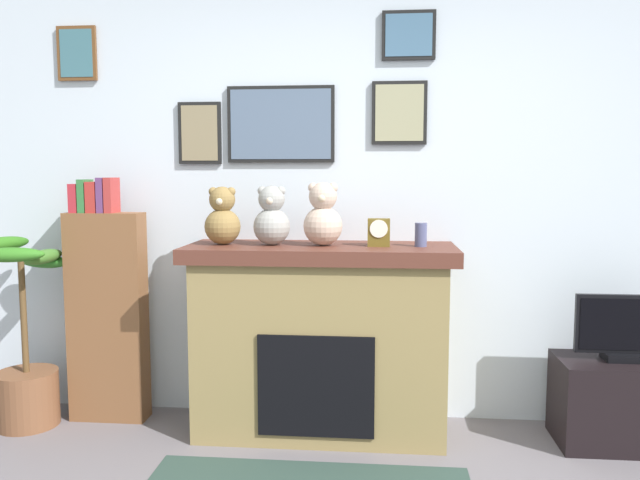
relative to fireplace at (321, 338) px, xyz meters
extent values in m
cube|color=silver|center=(0.19, 0.33, 0.76)|extent=(5.20, 0.12, 2.60)
cube|color=black|center=(-0.26, 0.25, 1.21)|extent=(0.63, 0.02, 0.44)
cube|color=slate|center=(-0.26, 0.24, 1.21)|extent=(0.59, 0.00, 0.40)
cube|color=black|center=(0.48, 0.25, 1.70)|extent=(0.30, 0.02, 0.28)
cube|color=#446A8A|center=(0.48, 0.24, 1.70)|extent=(0.26, 0.00, 0.24)
cube|color=black|center=(0.43, 0.25, 1.27)|extent=(0.31, 0.02, 0.36)
cube|color=tan|center=(0.43, 0.24, 1.27)|extent=(0.27, 0.00, 0.32)
cube|color=brown|center=(-1.48, 0.25, 1.63)|extent=(0.24, 0.02, 0.32)
cube|color=#3D6C78|center=(-1.48, 0.24, 1.63)|extent=(0.20, 0.00, 0.28)
cube|color=black|center=(-0.74, 0.25, 1.16)|extent=(0.26, 0.02, 0.36)
cube|color=#867757|center=(-0.74, 0.24, 1.16)|extent=(0.22, 0.00, 0.32)
cube|color=olive|center=(0.00, 0.00, -0.05)|extent=(1.36, 0.53, 0.98)
cube|color=#592E23|center=(0.00, 0.00, 0.49)|extent=(1.48, 0.59, 0.08)
cube|color=black|center=(0.00, -0.27, -0.19)|extent=(0.61, 0.02, 0.54)
cube|color=brown|center=(-1.27, 0.07, 0.08)|extent=(0.45, 0.16, 1.23)
cube|color=#B62934|center=(-1.43, 0.07, 0.78)|extent=(0.05, 0.13, 0.17)
cube|color=#327139|center=(-1.38, 0.07, 0.79)|extent=(0.04, 0.13, 0.19)
cube|color=#B12F29|center=(-1.32, 0.07, 0.78)|extent=(0.06, 0.13, 0.18)
cube|color=#61366A|center=(-1.26, 0.07, 0.80)|extent=(0.04, 0.13, 0.20)
cube|color=#AC3331|center=(-1.22, 0.07, 0.80)|extent=(0.04, 0.13, 0.20)
cylinder|color=brown|center=(-1.70, -0.08, -0.38)|extent=(0.35, 0.35, 0.32)
cylinder|color=brown|center=(-1.70, -0.08, 0.11)|extent=(0.04, 0.04, 0.66)
ellipsoid|color=#3C6F28|center=(-1.56, -0.08, 0.45)|extent=(0.11, 0.36, 0.08)
ellipsoid|color=#2D7422|center=(-1.66, 0.08, 0.40)|extent=(0.37, 0.19, 0.08)
ellipsoid|color=#2E6A1A|center=(-1.84, -0.03, 0.52)|extent=(0.21, 0.37, 0.08)
ellipsoid|color=#30711E|center=(-1.65, -0.27, 0.49)|extent=(0.37, 0.19, 0.08)
cube|color=black|center=(1.62, -0.03, -0.31)|extent=(0.67, 0.40, 0.47)
cube|color=black|center=(1.62, -0.03, -0.05)|extent=(0.20, 0.14, 0.04)
cube|color=black|center=(1.62, -0.03, 0.13)|extent=(0.51, 0.03, 0.32)
cube|color=black|center=(1.62, -0.05, 0.13)|extent=(0.47, 0.00, 0.28)
cylinder|color=#4C517A|center=(0.55, -0.02, 0.59)|extent=(0.07, 0.07, 0.13)
cube|color=brown|center=(0.32, -0.02, 0.60)|extent=(0.12, 0.08, 0.15)
cylinder|color=white|center=(0.32, -0.06, 0.63)|extent=(0.10, 0.01, 0.10)
sphere|color=olive|center=(-0.55, -0.02, 0.63)|extent=(0.20, 0.20, 0.20)
sphere|color=olive|center=(-0.55, -0.02, 0.78)|extent=(0.14, 0.14, 0.14)
sphere|color=olive|center=(-0.60, -0.02, 0.82)|extent=(0.05, 0.05, 0.05)
sphere|color=olive|center=(-0.50, -0.02, 0.82)|extent=(0.05, 0.05, 0.05)
sphere|color=beige|center=(-0.55, -0.08, 0.77)|extent=(0.04, 0.04, 0.04)
sphere|color=#989793|center=(-0.27, -0.02, 0.63)|extent=(0.20, 0.20, 0.20)
sphere|color=#989793|center=(-0.27, -0.02, 0.78)|extent=(0.15, 0.15, 0.15)
sphere|color=#989793|center=(-0.32, -0.02, 0.83)|extent=(0.05, 0.05, 0.05)
sphere|color=#989793|center=(-0.22, -0.02, 0.83)|extent=(0.05, 0.05, 0.05)
sphere|color=beige|center=(-0.27, -0.08, 0.77)|extent=(0.04, 0.04, 0.04)
sphere|color=#C5AA96|center=(0.01, -0.02, 0.63)|extent=(0.22, 0.22, 0.22)
sphere|color=#C5AA96|center=(0.01, -0.02, 0.80)|extent=(0.16, 0.16, 0.16)
sphere|color=#C5AA96|center=(-0.04, -0.02, 0.84)|extent=(0.05, 0.05, 0.05)
sphere|color=#C5AA96|center=(0.07, -0.02, 0.84)|extent=(0.05, 0.05, 0.05)
sphere|color=beige|center=(0.01, -0.08, 0.79)|extent=(0.05, 0.05, 0.05)
camera|label=1|loc=(0.32, -3.44, 0.92)|focal=35.34mm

